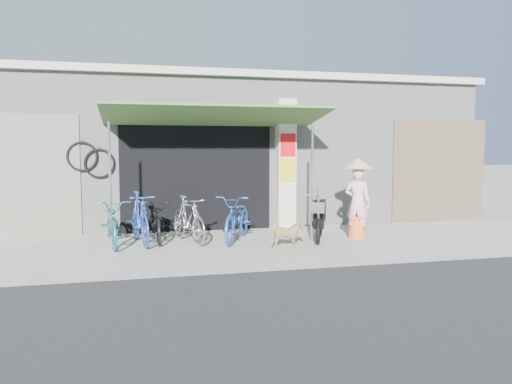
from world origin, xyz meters
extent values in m
plane|color=#ABA69B|center=(0.00, 0.00, 0.00)|extent=(80.00, 80.00, 0.00)
cube|color=#303033|center=(0.00, -4.50, 0.01)|extent=(80.00, 6.00, 0.01)
cube|color=gray|center=(0.00, 5.10, 1.75)|extent=(12.00, 5.00, 3.50)
cube|color=#BBAF9F|center=(0.00, 5.10, 3.58)|extent=(12.30, 5.30, 0.16)
cube|color=black|center=(-1.20, 2.58, 1.25)|extent=(3.40, 0.06, 2.50)
cube|color=black|center=(-1.20, 2.59, 0.55)|extent=(3.06, 0.04, 1.10)
torus|color=black|center=(-3.30, 2.54, 1.55)|extent=(0.65, 0.05, 0.65)
cylinder|color=silver|center=(-3.30, 2.56, 1.87)|extent=(0.02, 0.02, 0.12)
torus|color=black|center=(-3.65, 2.54, 1.70)|extent=(0.65, 0.05, 0.65)
cylinder|color=silver|center=(-3.65, 2.56, 2.02)|extent=(0.02, 0.02, 0.12)
cube|color=beige|center=(0.85, 2.45, 1.50)|extent=(0.42, 0.42, 3.00)
cube|color=red|center=(0.85, 2.23, 1.95)|extent=(0.36, 0.02, 0.52)
cube|color=gold|center=(0.85, 2.23, 1.38)|extent=(0.36, 0.02, 0.52)
cube|color=beige|center=(0.85, 2.23, 0.82)|extent=(0.36, 0.02, 0.50)
cube|color=#375C29|center=(-0.90, 1.65, 2.55)|extent=(4.60, 1.88, 0.35)
cylinder|color=silver|center=(-3.00, 0.75, 1.18)|extent=(0.05, 0.05, 2.36)
cylinder|color=silver|center=(0.90, 0.75, 1.18)|extent=(0.05, 0.05, 2.36)
cube|color=brown|center=(5.00, 2.59, 1.30)|extent=(2.60, 0.06, 2.60)
cube|color=#6B665B|center=(-5.00, 2.59, 1.30)|extent=(2.60, 0.06, 2.60)
imported|color=#165D66|center=(-3.00, 1.18, 0.46)|extent=(0.79, 1.79, 0.91)
imported|color=navy|center=(-2.48, 1.24, 0.51)|extent=(0.76, 1.77, 1.03)
imported|color=black|center=(-2.11, 1.45, 0.43)|extent=(0.60, 1.66, 0.87)
imported|color=#B1B0B6|center=(-1.54, 1.21, 0.47)|extent=(0.89, 1.61, 0.93)
imported|color=#214898|center=(-0.56, 1.08, 0.48)|extent=(1.34, 1.92, 0.96)
imported|color=#987C50|center=(0.16, 0.06, 0.27)|extent=(0.66, 0.34, 0.54)
torus|color=black|center=(0.88, 0.34, 0.25)|extent=(0.28, 0.50, 0.51)
torus|color=black|center=(1.37, 1.48, 0.25)|extent=(0.28, 0.50, 0.51)
cube|color=black|center=(1.12, 0.91, 0.33)|extent=(0.55, 0.92, 0.10)
cube|color=black|center=(1.25, 1.22, 0.54)|extent=(0.43, 0.58, 0.33)
cube|color=black|center=(1.25, 1.22, 0.74)|extent=(0.42, 0.57, 0.09)
cube|color=black|center=(0.96, 0.51, 0.59)|extent=(0.23, 0.17, 0.54)
cylinder|color=silver|center=(0.89, 0.36, 0.98)|extent=(0.47, 0.22, 0.03)
cube|color=silver|center=(0.83, 0.21, 0.75)|extent=(0.30, 0.27, 0.19)
imported|color=pink|center=(1.93, 0.83, 0.75)|extent=(0.65, 0.63, 1.50)
cone|color=#DA581E|center=(1.93, 0.83, 0.23)|extent=(0.38, 0.38, 0.46)
cone|color=#D7B873|center=(1.93, 0.83, 1.57)|extent=(0.64, 0.64, 0.22)
camera|label=1|loc=(-2.55, -8.70, 1.87)|focal=35.00mm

